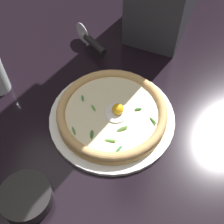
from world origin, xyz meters
TOP-DOWN VIEW (x-y plane):
  - ground_plane at (0.00, 0.00)m, footprint 2.40×2.40m
  - pizza_plate at (-0.01, 0.01)m, footprint 0.35×0.35m
  - pizza at (-0.01, 0.02)m, footprint 0.30×0.30m
  - side_bowl at (0.25, -0.14)m, footprint 0.12×0.12m
  - pizza_cutter at (-0.28, -0.10)m, footprint 0.12×0.12m

SIDE VIEW (x-z plane):
  - ground_plane at x=0.00m, z-range -0.03..0.00m
  - pizza_plate at x=-0.01m, z-range 0.00..0.01m
  - side_bowl at x=0.25m, z-range 0.00..0.04m
  - pizza at x=-0.01m, z-range 0.00..0.06m
  - pizza_cutter at x=-0.28m, z-range 0.00..0.07m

